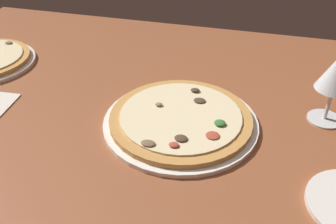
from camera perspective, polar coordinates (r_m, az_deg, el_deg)
name	(u,v)px	position (r cm, az deg, el deg)	size (l,w,h in cm)	color
dining_table	(156,130)	(84.15, -1.84, -2.66)	(150.00, 110.00, 4.00)	brown
pizza_main	(181,120)	(81.67, 1.90, -1.17)	(33.13, 33.13, 3.36)	white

